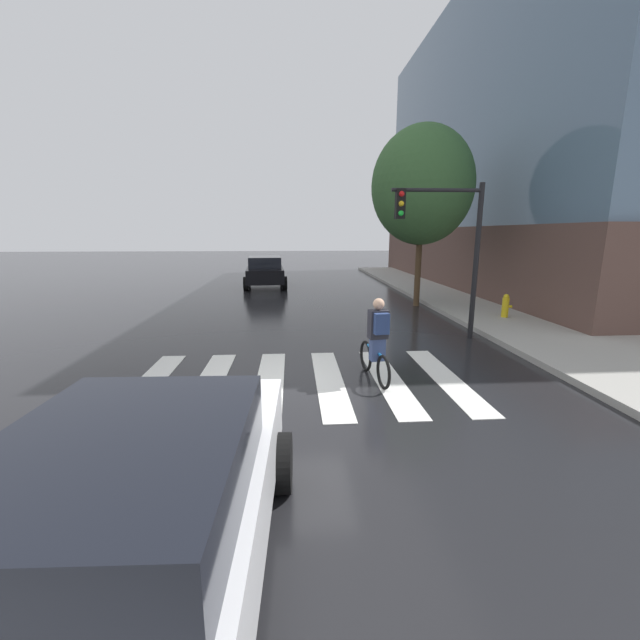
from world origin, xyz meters
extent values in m
plane|color=black|center=(0.00, 0.00, 0.00)|extent=(120.00, 120.00, 0.00)
cube|color=silver|center=(-2.80, 0.00, 0.01)|extent=(0.55, 3.76, 0.01)
cube|color=silver|center=(-1.61, 0.00, 0.01)|extent=(0.55, 3.76, 0.01)
cube|color=silver|center=(-0.41, 0.00, 0.01)|extent=(0.55, 3.76, 0.01)
cube|color=silver|center=(0.78, 0.00, 0.01)|extent=(0.55, 3.76, 0.01)
cube|color=silver|center=(1.97, 0.00, 0.01)|extent=(0.55, 3.76, 0.01)
cube|color=silver|center=(3.16, 0.00, 0.01)|extent=(0.55, 3.76, 0.01)
cylinder|color=#473D1E|center=(-0.56, -1.96, 0.00)|extent=(0.64, 0.64, 0.01)
cube|color=silver|center=(-1.11, -4.85, 0.69)|extent=(2.02, 4.66, 0.70)
cube|color=black|center=(-1.12, -5.00, 1.31)|extent=(1.73, 2.26, 0.55)
cylinder|color=black|center=(-2.02, -3.34, 0.34)|extent=(0.26, 0.69, 0.68)
cylinder|color=black|center=(-0.10, -3.41, 0.34)|extent=(0.26, 0.69, 0.68)
cube|color=black|center=(-1.43, 14.74, 0.72)|extent=(2.22, 4.89, 0.73)
cube|color=black|center=(-1.42, 14.58, 1.37)|extent=(1.86, 2.39, 0.57)
cylinder|color=black|center=(-2.53, 16.20, 0.35)|extent=(0.29, 0.72, 0.71)
cylinder|color=black|center=(-0.53, 16.33, 0.35)|extent=(0.29, 0.72, 0.71)
cylinder|color=black|center=(-2.33, 13.15, 0.35)|extent=(0.29, 0.72, 0.71)
cylinder|color=black|center=(-0.34, 13.28, 0.35)|extent=(0.29, 0.72, 0.71)
torus|color=black|center=(1.76, -0.47, 0.33)|extent=(0.15, 0.66, 0.66)
torus|color=black|center=(1.61, 0.57, 0.33)|extent=(0.15, 0.66, 0.66)
cylinder|color=#1972BF|center=(1.69, 0.05, 0.61)|extent=(0.18, 0.89, 0.05)
cylinder|color=#1972BF|center=(1.71, -0.11, 0.68)|extent=(0.04, 0.04, 0.45)
cube|color=#384772|center=(1.71, -0.11, 0.73)|extent=(0.31, 0.24, 0.56)
cube|color=#26262D|center=(1.71, -0.11, 1.18)|extent=(0.39, 0.29, 0.56)
sphere|color=tan|center=(1.71, -0.11, 1.58)|extent=(0.22, 0.22, 0.22)
cube|color=navy|center=(1.74, -0.29, 1.23)|extent=(0.30, 0.20, 0.40)
cylinder|color=black|center=(5.05, 3.05, 2.10)|extent=(0.14, 0.14, 4.20)
cylinder|color=black|center=(3.85, 3.05, 4.00)|extent=(2.40, 0.10, 0.10)
cube|color=black|center=(2.89, 3.05, 3.65)|extent=(0.24, 0.20, 0.76)
sphere|color=red|center=(2.89, 2.94, 3.89)|extent=(0.14, 0.14, 0.14)
sphere|color=gold|center=(2.89, 2.94, 3.65)|extent=(0.14, 0.14, 0.14)
sphere|color=green|center=(2.89, 2.94, 3.41)|extent=(0.14, 0.14, 0.14)
cylinder|color=gold|center=(7.15, 5.09, 0.47)|extent=(0.22, 0.22, 0.65)
sphere|color=gold|center=(7.15, 5.09, 0.84)|extent=(0.18, 0.18, 0.18)
cylinder|color=gold|center=(7.31, 5.09, 0.51)|extent=(0.12, 0.09, 0.09)
cylinder|color=#4C3823|center=(5.11, 8.23, 1.57)|extent=(0.24, 0.24, 3.13)
ellipsoid|color=#386033|center=(5.11, 8.23, 4.69)|extent=(3.90, 3.90, 4.48)
cube|color=brown|center=(16.72, 14.23, 1.60)|extent=(16.99, 23.49, 3.20)
cube|color=slate|center=(16.72, 14.23, 8.90)|extent=(16.65, 23.02, 11.41)
camera|label=1|loc=(0.06, -7.53, 2.91)|focal=22.37mm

